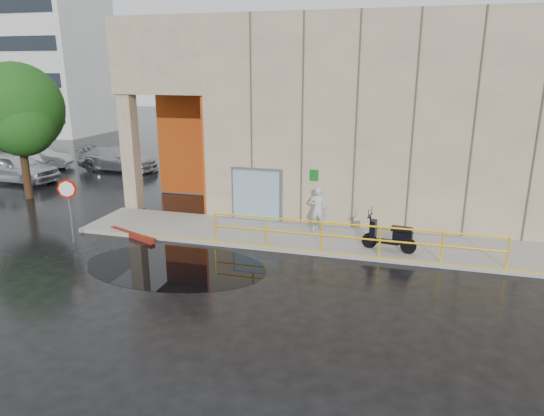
{
  "coord_description": "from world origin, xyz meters",
  "views": [
    {
      "loc": [
        5.7,
        -11.93,
        6.05
      ],
      "look_at": [
        1.64,
        3.0,
        1.55
      ],
      "focal_mm": 32.0,
      "sensor_mm": 36.0,
      "label": 1
    }
  ],
  "objects": [
    {
      "name": "tree_near",
      "position": [
        -11.35,
        6.64,
        4.07
      ],
      "size": [
        4.18,
        4.18,
        6.33
      ],
      "rotation": [
        0.0,
        0.0,
        -0.09
      ],
      "color": "#301F10",
      "rests_on": "ground"
    },
    {
      "name": "puddle",
      "position": [
        -1.0,
        0.96,
        0.0
      ],
      "size": [
        6.02,
        3.78,
        0.01
      ],
      "primitive_type": "cube",
      "rotation": [
        0.0,
        0.0,
        0.02
      ],
      "color": "black",
      "rests_on": "ground"
    },
    {
      "name": "person",
      "position": [
        2.81,
        5.2,
        0.99
      ],
      "size": [
        0.65,
        0.47,
        1.69
      ],
      "primitive_type": "imported",
      "rotation": [
        0.0,
        0.0,
        3.25
      ],
      "color": "#B5B6BB",
      "rests_on": "sidewalk"
    },
    {
      "name": "distant_building",
      "position": [
        -28.0,
        27.98,
        7.5
      ],
      "size": [
        12.0,
        8.08,
        15.0
      ],
      "color": "silver",
      "rests_on": "ground"
    },
    {
      "name": "building",
      "position": [
        5.1,
        10.98,
        4.21
      ],
      "size": [
        20.0,
        10.17,
        8.0
      ],
      "color": "gray",
      "rests_on": "ground"
    },
    {
      "name": "car_b",
      "position": [
        -16.11,
        12.9,
        0.64
      ],
      "size": [
        4.13,
        2.33,
        1.29
      ],
      "primitive_type": "imported",
      "rotation": [
        0.0,
        0.0,
        1.83
      ],
      "color": "silver",
      "rests_on": "ground"
    },
    {
      "name": "red_curb",
      "position": [
        -3.76,
        3.05,
        0.09
      ],
      "size": [
        2.29,
        1.09,
        0.18
      ],
      "primitive_type": "cube",
      "rotation": [
        0.0,
        0.0,
        -0.39
      ],
      "color": "maroon",
      "rests_on": "ground"
    },
    {
      "name": "car_c",
      "position": [
        -11.02,
        13.74,
        0.72
      ],
      "size": [
        5.0,
        2.13,
        1.44
      ],
      "primitive_type": "imported",
      "rotation": [
        0.0,
        0.0,
        1.55
      ],
      "color": "#A6A8AD",
      "rests_on": "ground"
    },
    {
      "name": "scooter",
      "position": [
        5.5,
        3.75,
        0.95
      ],
      "size": [
        1.85,
        0.87,
        1.4
      ],
      "rotation": [
        0.0,
        0.0,
        -0.17
      ],
      "color": "black",
      "rests_on": "sidewalk"
    },
    {
      "name": "car_a",
      "position": [
        -14.59,
        9.46,
        0.81
      ],
      "size": [
        4.84,
        2.16,
        1.62
      ],
      "primitive_type": "imported",
      "rotation": [
        0.0,
        0.0,
        1.52
      ],
      "color": "silver",
      "rests_on": "ground"
    },
    {
      "name": "ground",
      "position": [
        0.0,
        0.0,
        0.0
      ],
      "size": [
        120.0,
        120.0,
        0.0
      ],
      "primitive_type": "plane",
      "color": "black",
      "rests_on": "ground"
    },
    {
      "name": "sidewalk",
      "position": [
        4.0,
        4.5,
        0.07
      ],
      "size": [
        20.0,
        3.0,
        0.15
      ],
      "primitive_type": "cube",
      "color": "gray",
      "rests_on": "ground"
    },
    {
      "name": "stop_sign",
      "position": [
        -5.5,
        2.0,
        1.72
      ],
      "size": [
        0.68,
        0.24,
        2.34
      ],
      "rotation": [
        0.0,
        0.0,
        -0.1
      ],
      "color": "slate",
      "rests_on": "ground"
    },
    {
      "name": "guardrail",
      "position": [
        4.25,
        3.15,
        0.68
      ],
      "size": [
        9.56,
        0.06,
        1.03
      ],
      "color": "#FFBA0D",
      "rests_on": "sidewalk"
    }
  ]
}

